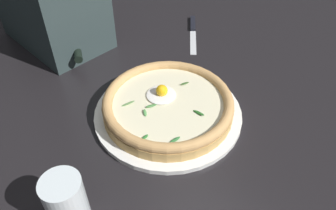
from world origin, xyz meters
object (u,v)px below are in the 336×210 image
Objects in this scene: pizza at (168,104)px; pizza_cutter at (76,45)px; table_knife at (193,29)px; drinking_glass at (67,204)px.

pizza is 1.87× the size of pizza_cutter.
table_knife is 0.71m from drinking_glass.
drinking_glass is at bearing 66.91° from pizza_cutter.
pizza_cutter reaches higher than table_knife.
table_knife is at bearing -134.46° from pizza.
pizza is at bearing -155.66° from drinking_glass.
pizza_cutter is 0.86× the size of table_knife.
drinking_glass is at bearing 36.21° from table_knife.
pizza is 0.35m from pizza_cutter.
pizza_cutter is at bearing -7.77° from table_knife.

